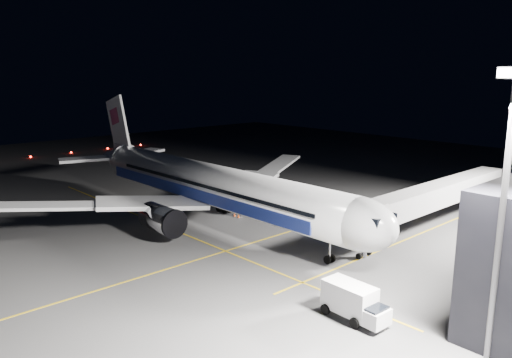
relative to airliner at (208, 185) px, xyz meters
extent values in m
plane|color=#4C4C4F|center=(1.08, 0.00, -5.16)|extent=(200.00, 200.00, 0.00)
cube|color=gold|center=(11.08, 0.00, -5.16)|extent=(0.25, 80.00, 0.01)
cube|color=gold|center=(1.08, -6.00, -5.16)|extent=(70.00, 0.25, 0.01)
cube|color=gold|center=(23.08, 10.00, -5.16)|extent=(0.25, 40.00, 0.01)
cylinder|color=silver|center=(1.08, 0.00, 0.14)|extent=(48.00, 5.60, 5.60)
ellipsoid|color=silver|center=(25.08, 0.00, 0.14)|extent=(8.96, 5.60, 5.60)
cube|color=black|center=(27.38, 0.00, 1.14)|extent=(2.20, 3.40, 0.90)
cone|color=silver|center=(-27.42, 0.00, 0.44)|extent=(9.00, 5.49, 5.49)
cube|color=navy|center=(0.08, 2.78, -0.76)|extent=(42.24, 0.25, 1.50)
cube|color=navy|center=(0.08, -2.78, -0.76)|extent=(42.24, 0.25, 1.50)
cube|color=silver|center=(-1.42, 8.00, -1.46)|extent=(11.36, 15.23, 1.53)
cube|color=silver|center=(-1.42, -8.00, -1.46)|extent=(11.36, 15.23, 1.53)
cube|color=silver|center=(-6.42, 20.50, -0.59)|extent=(8.57, 13.22, 1.31)
cube|color=silver|center=(-6.42, -20.50, -0.59)|extent=(8.57, 13.22, 1.31)
cube|color=silver|center=(-26.92, 5.20, 0.74)|extent=(6.20, 9.67, 0.45)
cube|color=silver|center=(-26.92, -5.20, 0.74)|extent=(6.20, 9.67, 0.45)
cube|color=white|center=(-25.12, 0.00, 6.34)|extent=(7.53, 0.40, 10.28)
cube|color=#BB3F71|center=(-25.92, 0.00, 7.74)|extent=(3.22, 0.55, 3.22)
cylinder|color=#B7B7BF|center=(2.28, 9.00, -2.61)|extent=(5.60, 3.40, 3.40)
cylinder|color=#B7B7BF|center=(2.28, -9.00, -2.61)|extent=(5.60, 3.40, 3.40)
cylinder|color=#9999A0|center=(21.58, 0.00, -3.91)|extent=(0.26, 0.26, 2.50)
cylinder|color=black|center=(21.58, 0.00, -4.71)|extent=(0.90, 0.70, 0.90)
cylinder|color=#9999A0|center=(-1.92, 4.30, -3.91)|extent=(0.26, 0.26, 2.50)
cylinder|color=#9999A0|center=(-1.92, -4.30, -3.91)|extent=(0.26, 0.26, 2.50)
cylinder|color=black|center=(-1.92, 4.30, -4.61)|extent=(1.10, 1.60, 1.10)
cylinder|color=black|center=(-1.92, -4.30, -4.61)|extent=(1.10, 1.60, 1.10)
cube|color=#B2B2B7|center=(23.08, 20.05, -0.56)|extent=(3.00, 33.90, 2.80)
cube|color=#B2B2B7|center=(23.08, 4.20, -0.56)|extent=(3.60, 3.20, 3.40)
cylinder|color=#9999A0|center=(23.08, 4.20, -3.61)|extent=(0.70, 0.70, 3.10)
cylinder|color=black|center=(23.08, 3.30, -4.81)|extent=(0.70, 0.30, 0.70)
cylinder|color=black|center=(23.08, 5.10, -4.81)|extent=(0.70, 0.30, 0.70)
cylinder|color=#59595E|center=(41.08, -6.00, 4.84)|extent=(0.44, 0.44, 20.00)
sphere|color=#FF140A|center=(-70.92, 0.00, -4.94)|extent=(0.44, 0.44, 0.44)
sphere|color=#FF140A|center=(-70.92, 10.00, -4.94)|extent=(0.44, 0.44, 0.44)
sphere|color=#FF140A|center=(-70.92, 20.00, -4.94)|extent=(0.44, 0.44, 0.44)
sphere|color=#FF140A|center=(-70.92, 30.00, -4.94)|extent=(0.44, 0.44, 0.44)
cube|color=white|center=(30.45, -8.34, -3.42)|extent=(4.59, 2.44, 2.47)
cube|color=white|center=(33.14, -8.45, -4.09)|extent=(1.89, 2.21, 1.35)
cube|color=black|center=(33.14, -8.45, -3.53)|extent=(1.43, 1.97, 0.56)
cylinder|color=black|center=(32.07, -7.23, -4.71)|extent=(0.91, 0.32, 0.90)
cylinder|color=black|center=(31.97, -9.59, -4.71)|extent=(0.91, 0.32, 0.90)
cylinder|color=black|center=(28.92, -7.09, -4.71)|extent=(0.91, 0.32, 0.90)
cylinder|color=black|center=(28.82, -9.45, -4.71)|extent=(0.91, 0.32, 0.90)
cube|color=black|center=(-1.30, 9.39, -4.44)|extent=(2.57, 1.93, 1.06)
cube|color=black|center=(-1.30, 9.39, -3.77)|extent=(1.15, 1.15, 0.58)
sphere|color=#FFF2CC|center=(-1.60, 8.55, -4.44)|extent=(0.25, 0.25, 0.25)
sphere|color=#FFF2CC|center=(-0.67, 8.77, -4.44)|extent=(0.25, 0.25, 0.25)
cylinder|color=black|center=(-0.65, 10.38, -4.88)|extent=(0.61, 0.34, 0.58)
cylinder|color=black|center=(-0.28, 8.79, -4.88)|extent=(0.61, 0.34, 0.58)
cylinder|color=black|center=(-2.33, 9.99, -4.88)|extent=(0.61, 0.34, 0.58)
cylinder|color=black|center=(-1.96, 8.40, -4.88)|extent=(0.61, 0.34, 0.58)
cone|color=#FC480A|center=(1.71, 4.00, -4.90)|extent=(0.35, 0.35, 0.52)
cone|color=#FC480A|center=(0.83, 4.00, -4.91)|extent=(0.34, 0.34, 0.51)
cone|color=#FC480A|center=(-0.44, 7.68, -4.88)|extent=(0.37, 0.37, 0.56)
camera|label=1|loc=(53.77, -40.48, 15.17)|focal=35.00mm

